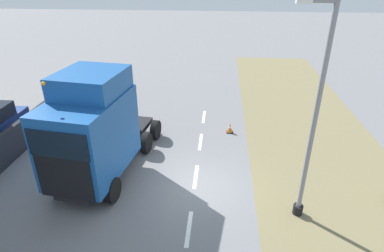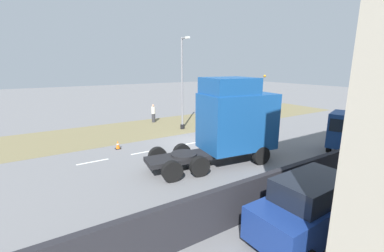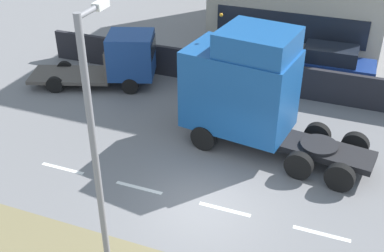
{
  "view_description": "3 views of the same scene",
  "coord_description": "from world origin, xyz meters",
  "px_view_note": "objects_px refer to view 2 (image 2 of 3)",
  "views": [
    {
      "loc": [
        -0.89,
        11.14,
        8.49
      ],
      "look_at": [
        0.32,
        -2.34,
        1.71
      ],
      "focal_mm": 30.0,
      "sensor_mm": 36.0,
      "label": 1
    },
    {
      "loc": [
        14.97,
        -9.77,
        5.48
      ],
      "look_at": [
        1.71,
        -1.32,
        1.76
      ],
      "focal_mm": 24.0,
      "sensor_mm": 36.0,
      "label": 2
    },
    {
      "loc": [
        -11.9,
        -4.14,
        10.72
      ],
      "look_at": [
        0.72,
        0.75,
        2.55
      ],
      "focal_mm": 45.0,
      "sensor_mm": 36.0,
      "label": 3
    }
  ],
  "objects_px": {
    "pedestrian": "(153,114)",
    "traffic_cone_lead": "(118,145)",
    "flatbed_truck": "(349,132)",
    "lamp_post": "(182,89)",
    "lorry_cab": "(233,120)",
    "parked_car": "(311,207)"
  },
  "relations": [
    {
      "from": "parked_car",
      "to": "lorry_cab",
      "type": "bearing_deg",
      "value": 159.1
    },
    {
      "from": "flatbed_truck",
      "to": "traffic_cone_lead",
      "type": "bearing_deg",
      "value": 35.01
    },
    {
      "from": "flatbed_truck",
      "to": "parked_car",
      "type": "height_order",
      "value": "flatbed_truck"
    },
    {
      "from": "pedestrian",
      "to": "lamp_post",
      "type": "bearing_deg",
      "value": 14.84
    },
    {
      "from": "flatbed_truck",
      "to": "traffic_cone_lead",
      "type": "height_order",
      "value": "flatbed_truck"
    },
    {
      "from": "pedestrian",
      "to": "traffic_cone_lead",
      "type": "xyz_separation_m",
      "value": [
        6.32,
        -5.45,
        -0.6
      ]
    },
    {
      "from": "lorry_cab",
      "to": "traffic_cone_lead",
      "type": "distance_m",
      "value": 7.93
    },
    {
      "from": "lamp_post",
      "to": "traffic_cone_lead",
      "type": "bearing_deg",
      "value": -69.64
    },
    {
      "from": "lamp_post",
      "to": "traffic_cone_lead",
      "type": "height_order",
      "value": "lamp_post"
    },
    {
      "from": "flatbed_truck",
      "to": "pedestrian",
      "type": "xyz_separation_m",
      "value": [
        -15.05,
        -6.64,
        -0.53
      ]
    },
    {
      "from": "pedestrian",
      "to": "traffic_cone_lead",
      "type": "height_order",
      "value": "pedestrian"
    },
    {
      "from": "parked_car",
      "to": "traffic_cone_lead",
      "type": "relative_size",
      "value": 7.94
    },
    {
      "from": "parked_car",
      "to": "flatbed_truck",
      "type": "bearing_deg",
      "value": 109.67
    },
    {
      "from": "pedestrian",
      "to": "traffic_cone_lead",
      "type": "bearing_deg",
      "value": -40.78
    },
    {
      "from": "pedestrian",
      "to": "traffic_cone_lead",
      "type": "relative_size",
      "value": 3.1
    },
    {
      "from": "flatbed_truck",
      "to": "traffic_cone_lead",
      "type": "relative_size",
      "value": 11.14
    },
    {
      "from": "flatbed_truck",
      "to": "lamp_post",
      "type": "distance_m",
      "value": 12.65
    },
    {
      "from": "lorry_cab",
      "to": "lamp_post",
      "type": "distance_m",
      "value": 8.38
    },
    {
      "from": "lorry_cab",
      "to": "flatbed_truck",
      "type": "bearing_deg",
      "value": 75.02
    },
    {
      "from": "pedestrian",
      "to": "flatbed_truck",
      "type": "bearing_deg",
      "value": 23.8
    },
    {
      "from": "parked_car",
      "to": "pedestrian",
      "type": "height_order",
      "value": "parked_car"
    },
    {
      "from": "lorry_cab",
      "to": "lamp_post",
      "type": "bearing_deg",
      "value": 177.39
    }
  ]
}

